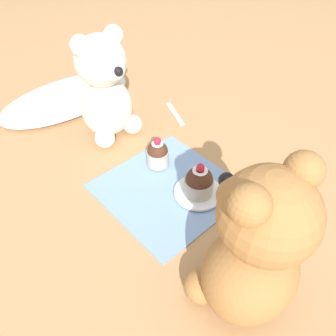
% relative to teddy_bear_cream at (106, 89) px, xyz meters
% --- Properties ---
extents(ground_plane, '(4.00, 4.00, 0.00)m').
position_rel_teddy_bear_cream_xyz_m(ground_plane, '(-0.03, -0.22, -0.11)').
color(ground_plane, tan).
extents(knitted_placemat, '(0.23, 0.24, 0.01)m').
position_rel_teddy_bear_cream_xyz_m(knitted_placemat, '(-0.03, -0.22, -0.11)').
color(knitted_placemat, '#7A9ED1').
rests_on(knitted_placemat, ground_plane).
extents(tulle_cloth, '(0.36, 0.20, 0.02)m').
position_rel_teddy_bear_cream_xyz_m(tulle_cloth, '(-0.01, 0.19, -0.10)').
color(tulle_cloth, silver).
rests_on(tulle_cloth, ground_plane).
extents(teddy_bear_cream, '(0.12, 0.12, 0.24)m').
position_rel_teddy_bear_cream_xyz_m(teddy_bear_cream, '(0.00, 0.00, 0.00)').
color(teddy_bear_cream, silver).
rests_on(teddy_bear_cream, ground_plane).
extents(teddy_bear_tan, '(0.14, 0.14, 0.26)m').
position_rel_teddy_bear_cream_xyz_m(teddy_bear_tan, '(-0.09, -0.45, 0.01)').
color(teddy_bear_tan, '#A3703D').
rests_on(teddy_bear_tan, ground_plane).
extents(cupcake_near_cream_bear, '(0.05, 0.05, 0.07)m').
position_rel_teddy_bear_cream_xyz_m(cupcake_near_cream_bear, '(0.01, -0.16, -0.08)').
color(cupcake_near_cream_bear, '#B2ADA3').
rests_on(cupcake_near_cream_bear, knitted_placemat).
extents(saucer_plate, '(0.09, 0.09, 0.01)m').
position_rel_teddy_bear_cream_xyz_m(saucer_plate, '(0.01, -0.27, -0.10)').
color(saucer_plate, silver).
rests_on(saucer_plate, knitted_placemat).
extents(cupcake_near_tan_bear, '(0.06, 0.06, 0.07)m').
position_rel_teddy_bear_cream_xyz_m(cupcake_near_tan_bear, '(0.01, -0.27, -0.08)').
color(cupcake_near_tan_bear, '#B2ADA3').
rests_on(cupcake_near_tan_bear, saucer_plate).
extents(teaspoon, '(0.05, 0.10, 0.01)m').
position_rel_teddy_bear_cream_xyz_m(teaspoon, '(0.16, -0.04, -0.11)').
color(teaspoon, silver).
rests_on(teaspoon, ground_plane).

